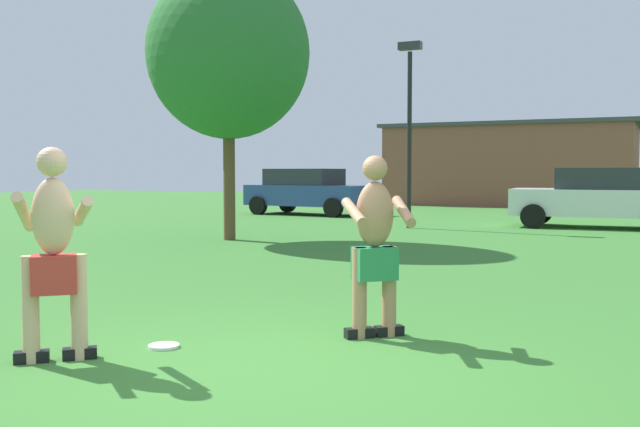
# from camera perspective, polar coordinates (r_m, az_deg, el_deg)

# --- Properties ---
(ground_plane) EXTENTS (80.00, 80.00, 0.00)m
(ground_plane) POSITION_cam_1_polar(r_m,az_deg,el_deg) (5.49, -4.07, -12.36)
(ground_plane) COLOR #38752D
(player_near) EXTENTS (0.77, 0.76, 1.67)m
(player_near) POSITION_cam_1_polar(r_m,az_deg,el_deg) (6.00, -20.23, -2.67)
(player_near) COLOR black
(player_near) RESTS_ON ground_plane
(player_in_green) EXTENTS (0.74, 0.83, 1.63)m
(player_in_green) POSITION_cam_1_polar(r_m,az_deg,el_deg) (6.46, 4.35, -2.29)
(player_in_green) COLOR black
(player_in_green) RESTS_ON ground_plane
(frisbee) EXTENTS (0.26, 0.26, 0.03)m
(frisbee) POSITION_cam_1_polar(r_m,az_deg,el_deg) (6.33, -12.21, -10.17)
(frisbee) COLOR white
(frisbee) RESTS_ON ground_plane
(car_blue_near_post) EXTENTS (4.47, 2.39, 1.58)m
(car_blue_near_post) POSITION_cam_1_polar(r_m,az_deg,el_deg) (24.91, -0.98, 1.80)
(car_blue_near_post) COLOR #2D478C
(car_blue_near_post) RESTS_ON ground_plane
(car_white_mid_lot) EXTENTS (4.39, 2.20, 1.58)m
(car_white_mid_lot) POSITION_cam_1_polar(r_m,az_deg,el_deg) (20.44, 21.09, 1.25)
(car_white_mid_lot) COLOR white
(car_white_mid_lot) RESTS_ON ground_plane
(lamp_post) EXTENTS (0.60, 0.24, 4.84)m
(lamp_post) POSITION_cam_1_polar(r_m,az_deg,el_deg) (19.18, 7.07, 7.95)
(lamp_post) COLOR black
(lamp_post) RESTS_ON ground_plane
(outbuilding_behind_lot) EXTENTS (10.70, 6.40, 3.59)m
(outbuilding_behind_lot) POSITION_cam_1_polar(r_m,az_deg,el_deg) (33.94, 14.94, 3.74)
(outbuilding_behind_lot) COLOR brown
(outbuilding_behind_lot) RESTS_ON ground_plane
(tree_left_field) EXTENTS (3.49, 3.49, 5.88)m
(tree_left_field) POSITION_cam_1_polar(r_m,az_deg,el_deg) (16.00, -7.23, 12.42)
(tree_left_field) COLOR brown
(tree_left_field) RESTS_ON ground_plane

